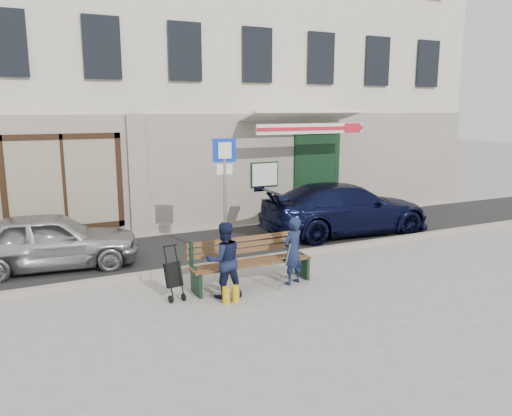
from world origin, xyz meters
TOP-DOWN VIEW (x-y plane):
  - ground at (0.00, 0.00)m, footprint 80.00×80.00m
  - asphalt_lane at (0.00, 3.10)m, footprint 60.00×3.20m
  - curb at (0.00, 1.50)m, footprint 60.00×0.18m
  - building at (0.01, 8.45)m, footprint 20.00×8.27m
  - car_silver at (-3.70, 2.97)m, footprint 3.74×1.87m
  - car_navy at (3.72, 2.80)m, footprint 4.84×2.22m
  - parking_sign at (-0.19, 1.83)m, footprint 0.50×0.12m
  - bench at (-0.36, 0.23)m, footprint 2.40×1.17m
  - man at (0.44, -0.05)m, footprint 0.56×0.46m
  - woman at (-1.01, -0.12)m, footprint 0.70×0.56m
  - stroller at (-1.86, 0.19)m, footprint 0.32×0.43m

SIDE VIEW (x-z plane):
  - ground at x=0.00m, z-range 0.00..0.00m
  - asphalt_lane at x=0.00m, z-range 0.00..0.01m
  - curb at x=0.00m, z-range 0.00..0.12m
  - stroller at x=-1.86m, z-range -0.06..0.90m
  - bench at x=-0.36m, z-range -0.03..0.95m
  - car_silver at x=-3.70m, z-range 0.00..1.22m
  - man at x=0.44m, z-range 0.00..1.32m
  - car_navy at x=3.72m, z-range 0.00..1.37m
  - woman at x=-1.01m, z-range 0.00..1.38m
  - parking_sign at x=-0.19m, z-range 0.47..3.19m
  - building at x=0.01m, z-range -0.03..9.97m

